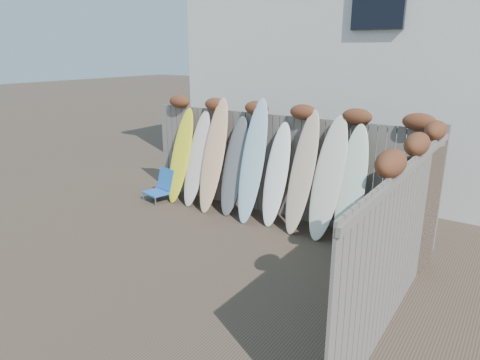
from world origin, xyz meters
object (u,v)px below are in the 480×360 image
Objects in this scene: wooden_crate at (381,265)px; lattice_panel at (414,220)px; beach_chair at (161,186)px; surfboard_0 at (181,156)px.

wooden_crate is 0.36× the size of lattice_panel.
beach_chair is 5.44m from lattice_panel.
wooden_crate is at bearing -10.84° from surfboard_0.
lattice_panel is at bearing -6.05° from beach_chair.
wooden_crate is 0.77m from lattice_panel.
surfboard_0 reaches higher than wooden_crate.
surfboard_0 is at bearing 34.34° from beach_chair.
surfboard_0 reaches higher than lattice_panel.
lattice_panel is at bearing 56.93° from wooden_crate.
beach_chair is at bearing 169.16° from wooden_crate.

